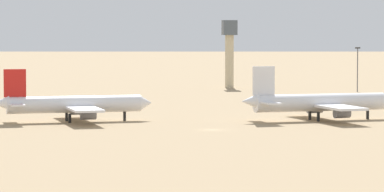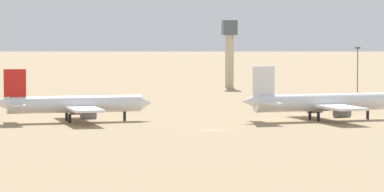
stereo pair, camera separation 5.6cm
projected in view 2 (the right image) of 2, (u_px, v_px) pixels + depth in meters
ground at (212, 130)px, 247.52m from camera, size 4000.00×4000.00×0.00m
parked_jet_red_3 at (73, 104)px, 267.75m from camera, size 38.56×32.75×12.75m
parked_jet_white_4 at (319, 103)px, 271.57m from camera, size 40.15×34.27×13.31m
control_tower at (229, 47)px, 415.62m from camera, size 5.20×5.20×24.98m
light_pole_east at (358, 66)px, 388.89m from camera, size 1.80×0.50×15.52m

